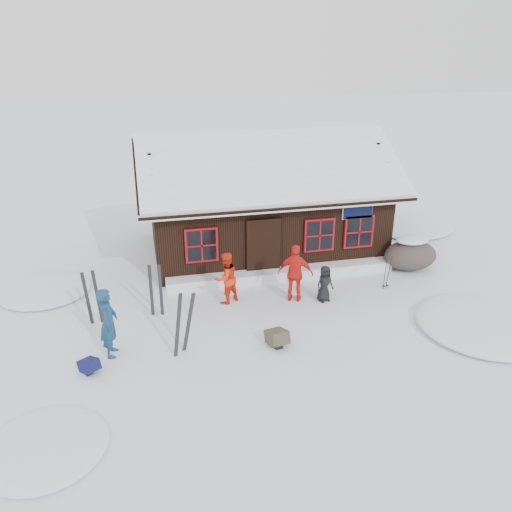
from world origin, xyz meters
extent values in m
plane|color=white|center=(0.00, 0.00, 0.00)|extent=(120.00, 120.00, 0.00)
cube|color=black|center=(1.50, 5.00, 1.25)|extent=(8.00, 5.00, 2.50)
cube|color=black|center=(1.50, 3.52, 3.35)|extent=(8.90, 3.14, 1.88)
cube|color=black|center=(1.50, 6.47, 3.35)|extent=(8.90, 3.14, 1.88)
cube|color=white|center=(1.50, 3.52, 3.49)|extent=(8.72, 3.07, 1.86)
cube|color=white|center=(1.50, 6.47, 3.49)|extent=(8.72, 3.07, 1.86)
cube|color=white|center=(1.50, 5.00, 4.22)|extent=(8.81, 0.22, 0.14)
cube|color=silver|center=(1.50, 2.05, 2.48)|extent=(8.90, 0.10, 0.20)
cube|color=black|center=(0.90, 2.45, 1.00)|extent=(1.00, 0.10, 2.00)
cube|color=black|center=(4.10, 2.42, 2.15)|extent=(1.00, 0.06, 0.60)
cube|color=maroon|center=(-1.10, 2.44, 1.35)|extent=(1.04, 0.10, 1.14)
cube|color=black|center=(-1.10, 2.40, 1.35)|extent=(0.90, 0.04, 1.00)
cube|color=maroon|center=(2.80, 2.44, 1.35)|extent=(1.04, 0.10, 1.14)
cube|color=black|center=(2.80, 2.40, 1.35)|extent=(0.90, 0.04, 1.00)
cube|color=maroon|center=(4.20, 2.44, 1.35)|extent=(1.04, 0.10, 1.14)
cube|color=black|center=(4.20, 2.40, 1.35)|extent=(0.90, 0.04, 1.00)
cube|color=white|center=(1.50, 2.25, 0.17)|extent=(7.60, 0.60, 0.35)
ellipsoid|color=white|center=(-6.00, 3.00, 0.00)|extent=(2.80, 2.80, 0.34)
ellipsoid|color=white|center=(6.00, -2.00, 0.00)|extent=(3.60, 3.60, 0.43)
ellipsoid|color=white|center=(-5.00, -4.00, 0.00)|extent=(2.40, 2.40, 0.29)
ellipsoid|color=white|center=(8.00, 6.00, 0.00)|extent=(4.00, 4.00, 0.48)
imported|color=navy|center=(-3.85, -0.98, 0.91)|extent=(0.50, 0.70, 1.83)
imported|color=red|center=(-0.58, 1.07, 0.80)|extent=(0.97, 0.91, 1.59)
imported|color=red|center=(1.45, 0.70, 0.90)|extent=(1.14, 0.83, 1.80)
imported|color=black|center=(2.30, 0.48, 0.57)|extent=(0.63, 0.49, 1.14)
ellipsoid|color=#4D443D|center=(5.97, 2.00, 0.50)|extent=(1.82, 1.36, 1.00)
ellipsoid|color=white|center=(5.97, 2.00, 0.94)|extent=(1.15, 0.83, 0.25)
cube|color=black|center=(-2.20, -1.33, 0.80)|extent=(0.34, 0.26, 1.69)
cube|color=black|center=(-1.93, -1.25, 0.80)|extent=(0.41, 0.11, 1.69)
cube|color=black|center=(-4.48, 0.67, 0.77)|extent=(0.17, 0.09, 1.65)
cube|color=black|center=(-4.21, 0.70, 0.77)|extent=(0.18, 0.07, 1.65)
cube|color=black|center=(-2.77, 0.77, 0.76)|extent=(0.11, 0.04, 1.63)
cube|color=black|center=(-2.50, 0.72, 0.76)|extent=(0.11, 0.05, 1.63)
cylinder|color=black|center=(4.44, 0.81, 0.54)|extent=(0.08, 0.10, 1.15)
cylinder|color=black|center=(4.56, 0.81, 0.54)|extent=(0.08, 0.10, 1.15)
cube|color=#0F1444|center=(-4.34, -1.63, 0.13)|extent=(0.57, 0.61, 0.26)
cube|color=#403D2E|center=(0.28, -1.53, 0.17)|extent=(0.56, 0.68, 0.33)
camera|label=1|loc=(-2.75, -12.05, 7.20)|focal=35.00mm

